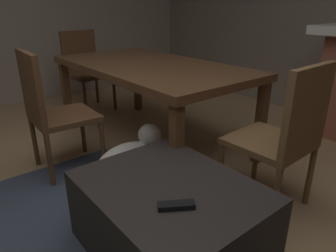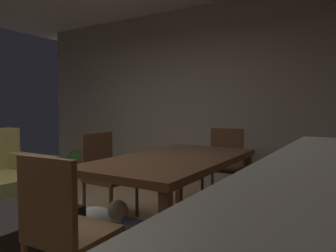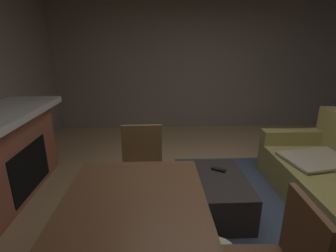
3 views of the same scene
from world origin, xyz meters
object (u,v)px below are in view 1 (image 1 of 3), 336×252
(dining_table, at_px, (150,71))
(dining_chair_north, at_px, (50,107))
(ottoman_coffee_table, at_px, (170,219))
(dining_chair_east, at_px, (85,66))
(tv_remote, at_px, (176,205))
(dining_chair_west, at_px, (285,133))
(small_dog, at_px, (131,155))

(dining_table, bearing_deg, dining_chair_north, 89.74)
(ottoman_coffee_table, distance_m, dining_chair_north, 1.25)
(dining_table, xyz_separation_m, dining_chair_east, (1.33, 0.01, -0.15))
(dining_chair_east, bearing_deg, tv_remote, 162.66)
(dining_chair_north, bearing_deg, dining_chair_east, -33.65)
(ottoman_coffee_table, relative_size, tv_remote, 5.55)
(dining_chair_north, bearing_deg, dining_table, -90.26)
(dining_chair_west, xyz_separation_m, dining_chair_east, (2.66, 0.01, 0.00))
(ottoman_coffee_table, height_order, dining_table, dining_table)
(dining_chair_west, distance_m, small_dog, 1.07)
(dining_chair_west, bearing_deg, ottoman_coffee_table, 79.87)
(dining_chair_east, height_order, dining_chair_north, same)
(dining_chair_north, height_order, small_dog, dining_chair_north)
(dining_chair_west, relative_size, small_dog, 1.69)
(tv_remote, height_order, dining_chair_north, dining_chair_north)
(ottoman_coffee_table, bearing_deg, small_dog, -18.12)
(ottoman_coffee_table, distance_m, small_dog, 0.79)
(dining_chair_east, xyz_separation_m, small_dog, (-1.78, 0.50, -0.33))
(ottoman_coffee_table, distance_m, dining_chair_east, 2.66)
(dining_table, bearing_deg, ottoman_coffee_table, 147.86)
(dining_table, height_order, dining_chair_west, dining_chair_west)
(dining_chair_east, bearing_deg, small_dog, 164.33)
(dining_chair_north, distance_m, small_dog, 0.68)
(small_dog, bearing_deg, ottoman_coffee_table, 161.88)
(ottoman_coffee_table, xyz_separation_m, tv_remote, (-0.16, 0.10, 0.22))
(dining_chair_north, bearing_deg, ottoman_coffee_table, -173.37)
(small_dog, bearing_deg, dining_chair_east, -15.67)
(dining_chair_east, relative_size, dining_chair_north, 1.00)
(dining_table, bearing_deg, dining_chair_east, 0.33)
(dining_table, xyz_separation_m, dining_chair_west, (-1.33, -0.00, -0.15))
(ottoman_coffee_table, distance_m, dining_table, 1.49)
(ottoman_coffee_table, bearing_deg, dining_chair_east, -16.40)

